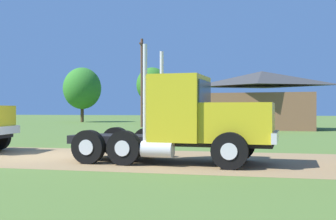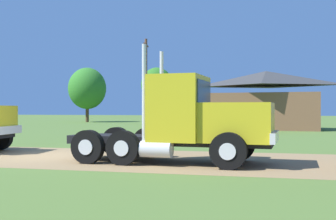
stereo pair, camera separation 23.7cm
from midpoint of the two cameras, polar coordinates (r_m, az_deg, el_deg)
ground_plane at (r=16.53m, az=-16.03°, el=-6.05°), size 200.00×200.00×0.00m
dirt_track at (r=16.53m, az=-16.03°, el=-6.04°), size 120.00×6.25×0.01m
truck_foreground_white at (r=13.77m, az=3.65°, el=-1.67°), size 7.03×2.93×3.84m
shed_building at (r=37.94m, az=13.35°, el=1.21°), size 9.87×6.57×5.12m
utility_pole_near at (r=40.89m, az=-2.85°, el=4.04°), size 0.39×2.20×8.60m
tree_left at (r=58.05m, az=-10.81°, el=2.89°), size 5.12×5.12×7.39m
tree_mid at (r=52.27m, az=-1.39°, el=3.40°), size 3.95×3.95×6.95m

